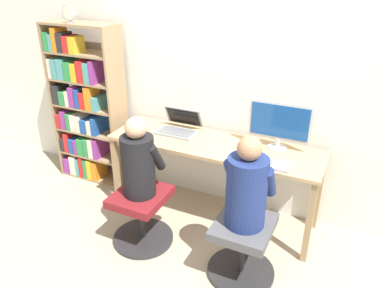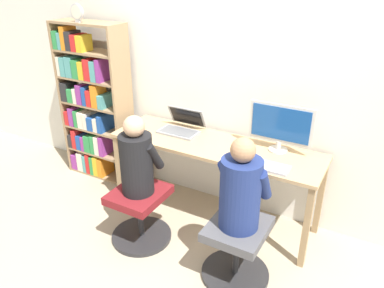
# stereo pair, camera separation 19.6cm
# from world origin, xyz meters

# --- Properties ---
(ground_plane) EXTENTS (14.00, 14.00, 0.00)m
(ground_plane) POSITION_xyz_m (0.00, 0.00, 0.00)
(ground_plane) COLOR tan
(wall_back) EXTENTS (10.00, 0.05, 2.60)m
(wall_back) POSITION_xyz_m (0.00, 0.64, 1.30)
(wall_back) COLOR silver
(wall_back) RESTS_ON ground_plane
(desk) EXTENTS (1.93, 0.57, 0.78)m
(desk) POSITION_xyz_m (0.00, 0.29, 0.69)
(desk) COLOR tan
(desk) RESTS_ON ground_plane
(desktop_monitor) EXTENTS (0.54, 0.16, 0.42)m
(desktop_monitor) POSITION_xyz_m (0.53, 0.43, 1.00)
(desktop_monitor) COLOR beige
(desktop_monitor) RESTS_ON desk
(laptop) EXTENTS (0.38, 0.32, 0.21)m
(laptop) POSITION_xyz_m (-0.40, 0.38, 0.82)
(laptop) COLOR gray
(laptop) RESTS_ON desk
(keyboard) EXTENTS (0.42, 0.16, 0.03)m
(keyboard) POSITION_xyz_m (0.51, 0.10, 0.79)
(keyboard) COLOR #B2B2B7
(keyboard) RESTS_ON desk
(computer_mouse_by_keyboard) EXTENTS (0.06, 0.09, 0.03)m
(computer_mouse_by_keyboard) POSITION_xyz_m (0.25, 0.11, 0.79)
(computer_mouse_by_keyboard) COLOR #99999E
(computer_mouse_by_keyboard) RESTS_ON desk
(office_chair_left) EXTENTS (0.53, 0.53, 0.49)m
(office_chair_left) POSITION_xyz_m (0.50, -0.32, 0.27)
(office_chair_left) COLOR #262628
(office_chair_left) RESTS_ON ground_plane
(office_chair_right) EXTENTS (0.53, 0.53, 0.49)m
(office_chair_right) POSITION_xyz_m (-0.41, -0.31, 0.27)
(office_chair_right) COLOR #262628
(office_chair_right) RESTS_ON ground_plane
(person_at_monitor) EXTENTS (0.36, 0.34, 0.70)m
(person_at_monitor) POSITION_xyz_m (0.50, -0.32, 0.80)
(person_at_monitor) COLOR navy
(person_at_monitor) RESTS_ON office_chair_left
(person_at_laptop) EXTENTS (0.33, 0.32, 0.68)m
(person_at_laptop) POSITION_xyz_m (-0.41, -0.31, 0.79)
(person_at_laptop) COLOR black
(person_at_laptop) RESTS_ON office_chair_right
(bookshelf) EXTENTS (0.80, 0.30, 1.71)m
(bookshelf) POSITION_xyz_m (-1.56, 0.38, 0.81)
(bookshelf) COLOR #997A56
(bookshelf) RESTS_ON ground_plane
(desk_clock) EXTENTS (0.15, 0.03, 0.17)m
(desk_clock) POSITION_xyz_m (-1.52, 0.32, 1.81)
(desk_clock) COLOR #B2B2B7
(desk_clock) RESTS_ON bookshelf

